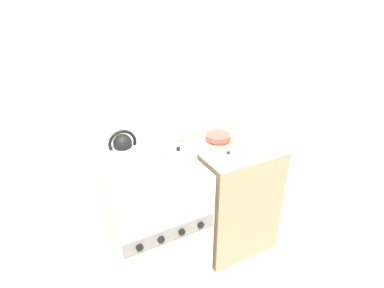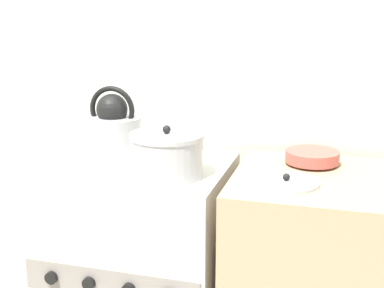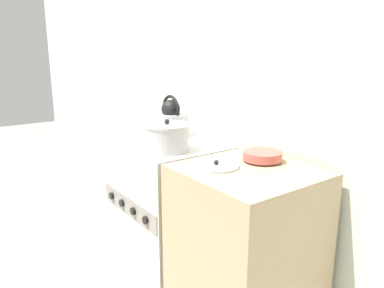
% 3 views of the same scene
% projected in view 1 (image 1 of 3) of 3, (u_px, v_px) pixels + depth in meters
% --- Properties ---
extents(wall_back, '(7.00, 0.06, 2.50)m').
position_uv_depth(wall_back, '(130.00, 101.00, 2.10)').
color(wall_back, silver).
rests_on(wall_back, ground_plane).
extents(stove, '(0.65, 0.56, 0.89)m').
position_uv_depth(stove, '(156.00, 222.00, 2.17)').
color(stove, beige).
rests_on(stove, ground_plane).
extents(counter, '(0.60, 0.58, 0.90)m').
position_uv_depth(counter, '(230.00, 195.00, 2.45)').
color(counter, tan).
rests_on(counter, ground_plane).
extents(kettle, '(0.27, 0.22, 0.26)m').
position_uv_depth(kettle, '(124.00, 153.00, 1.96)').
color(kettle, '#B2B2B7').
rests_on(kettle, stove).
extents(cooking_pot, '(0.25, 0.25, 0.18)m').
position_uv_depth(cooking_pot, '(179.00, 161.00, 1.92)').
color(cooking_pot, '#B2B2B7').
rests_on(cooking_pot, stove).
extents(enamel_bowl, '(0.19, 0.19, 0.05)m').
position_uv_depth(enamel_bowl, '(218.00, 137.00, 2.33)').
color(enamel_bowl, '#B75147').
rests_on(enamel_bowl, counter).
extents(loose_pot_lid, '(0.21, 0.21, 0.03)m').
position_uv_depth(loose_pot_lid, '(228.00, 155.00, 2.13)').
color(loose_pot_lid, '#B2B2B7').
rests_on(loose_pot_lid, counter).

